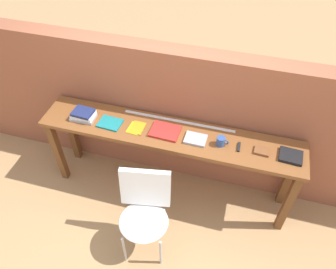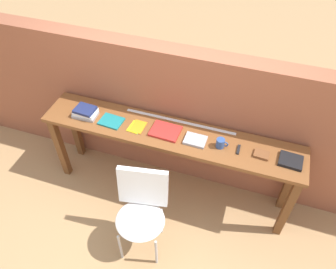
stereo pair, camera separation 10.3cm
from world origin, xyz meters
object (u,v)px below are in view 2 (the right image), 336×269
(pamphlet_pile_colourful, at_px, (136,127))
(book_repair_rightmost, at_px, (291,161))
(book_stack_leftmost, at_px, (85,112))
(multitool_folded, at_px, (238,149))
(chair_white_moulded, at_px, (141,209))
(book_open_centre, at_px, (165,131))
(mug, at_px, (221,143))
(magazine_cycling, at_px, (111,121))
(leather_journal_brown, at_px, (261,154))

(pamphlet_pile_colourful, xyz_separation_m, book_repair_rightmost, (1.41, 0.02, 0.01))
(book_stack_leftmost, relative_size, multitool_folded, 2.11)
(chair_white_moulded, distance_m, multitool_folded, 1.01)
(pamphlet_pile_colourful, distance_m, multitool_folded, 0.96)
(book_repair_rightmost, bearing_deg, book_stack_leftmost, -175.69)
(pamphlet_pile_colourful, bearing_deg, book_repair_rightmost, 0.97)
(chair_white_moulded, distance_m, book_repair_rightmost, 1.36)
(pamphlet_pile_colourful, bearing_deg, book_open_centre, 5.66)
(chair_white_moulded, bearing_deg, book_repair_rightmost, 29.24)
(chair_white_moulded, relative_size, mug, 8.10)
(book_stack_leftmost, distance_m, multitool_folded, 1.50)
(pamphlet_pile_colourful, xyz_separation_m, multitool_folded, (0.96, 0.02, 0.00))
(chair_white_moulded, bearing_deg, magazine_cycling, 131.01)
(pamphlet_pile_colourful, bearing_deg, multitool_folded, 0.98)
(magazine_cycling, distance_m, multitool_folded, 1.22)
(magazine_cycling, xyz_separation_m, leather_journal_brown, (1.42, 0.03, 0.00))
(chair_white_moulded, bearing_deg, mug, 49.39)
(book_repair_rightmost, bearing_deg, magazine_cycling, -175.38)
(book_open_centre, xyz_separation_m, mug, (0.52, -0.02, 0.03))
(mug, bearing_deg, book_repair_rightmost, 1.61)
(book_open_centre, bearing_deg, mug, 0.06)
(mug, distance_m, leather_journal_brown, 0.36)
(chair_white_moulded, bearing_deg, multitool_folded, 42.25)
(chair_white_moulded, bearing_deg, book_stack_leftmost, 142.70)
(mug, relative_size, leather_journal_brown, 0.85)
(pamphlet_pile_colourful, height_order, multitool_folded, multitool_folded)
(multitool_folded, relative_size, book_repair_rightmost, 0.56)
(multitool_folded, bearing_deg, leather_journal_brown, 0.62)
(chair_white_moulded, xyz_separation_m, multitool_folded, (0.69, 0.63, 0.36))
(chair_white_moulded, xyz_separation_m, pamphlet_pile_colourful, (-0.27, 0.61, 0.36))
(pamphlet_pile_colourful, bearing_deg, chair_white_moulded, -66.25)
(pamphlet_pile_colourful, distance_m, book_repair_rightmost, 1.41)
(chair_white_moulded, height_order, mug, mug)
(chair_white_moulded, relative_size, multitool_folded, 8.10)
(book_repair_rightmost, bearing_deg, mug, -174.82)
(chair_white_moulded, relative_size, book_repair_rightmost, 4.55)
(book_open_centre, distance_m, multitool_folded, 0.69)
(book_open_centre, height_order, leather_journal_brown, same)
(book_stack_leftmost, xyz_separation_m, book_repair_rightmost, (1.94, 0.03, -0.03))
(book_stack_leftmost, height_order, leather_journal_brown, book_stack_leftmost)
(pamphlet_pile_colourful, height_order, mug, mug)
(chair_white_moulded, height_order, multitool_folded, multitool_folded)
(pamphlet_pile_colourful, relative_size, mug, 1.61)
(mug, height_order, multitool_folded, mug)
(magazine_cycling, height_order, multitool_folded, magazine_cycling)
(book_repair_rightmost, bearing_deg, multitool_folded, -175.49)
(book_stack_leftmost, distance_m, pamphlet_pile_colourful, 0.54)
(book_open_centre, distance_m, leather_journal_brown, 0.89)
(book_stack_leftmost, bearing_deg, book_open_centre, 2.06)
(book_stack_leftmost, height_order, magazine_cycling, book_stack_leftmost)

